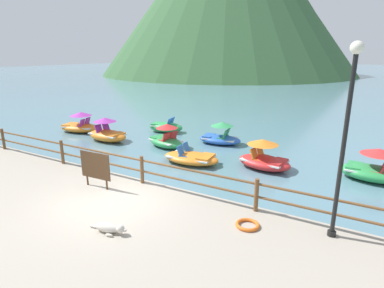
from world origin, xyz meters
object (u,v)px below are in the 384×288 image
at_px(life_ring, 248,225).
at_px(pedal_boat_3, 373,169).
at_px(sign_board, 95,166).
at_px(pedal_boat_0, 107,133).
at_px(pedal_boat_2, 166,127).
at_px(pedal_boat_4, 191,158).
at_px(pedal_boat_6, 264,159).
at_px(lamp_post, 346,127).
at_px(pedal_boat_7, 220,137).
at_px(dog_resting, 109,228).
at_px(pedal_boat_1, 80,125).
at_px(pedal_boat_5, 166,139).

xyz_separation_m(life_ring, pedal_boat_3, (2.67, 6.15, -0.01)).
xyz_separation_m(sign_board, pedal_boat_0, (-4.83, 5.43, -0.70)).
relative_size(pedal_boat_0, pedal_boat_2, 1.10).
height_order(life_ring, pedal_boat_3, pedal_boat_3).
bearing_deg(pedal_boat_4, pedal_boat_6, 17.73).
bearing_deg(lamp_post, pedal_boat_4, 147.90).
bearing_deg(lamp_post, pedal_boat_7, 131.09).
xyz_separation_m(lamp_post, pedal_boat_7, (-6.32, 7.25, -2.69)).
bearing_deg(pedal_boat_7, pedal_boat_3, -13.57).
relative_size(life_ring, pedal_boat_7, 0.26).
bearing_deg(dog_resting, pedal_boat_1, 141.55).
bearing_deg(pedal_boat_3, pedal_boat_2, 167.67).
bearing_deg(life_ring, pedal_boat_3, 66.51).
xyz_separation_m(lamp_post, dog_resting, (-4.74, -2.55, -2.55)).
distance_m(sign_board, life_ring, 5.18).
distance_m(pedal_boat_4, pedal_boat_5, 2.82).
bearing_deg(pedal_boat_6, pedal_boat_3, 11.34).
bearing_deg(pedal_boat_4, pedal_boat_1, 169.56).
relative_size(life_ring, pedal_boat_1, 0.22).
distance_m(pedal_boat_2, pedal_boat_5, 3.17).
bearing_deg(pedal_boat_4, life_ring, -46.61).
distance_m(life_ring, pedal_boat_1, 14.21).
height_order(pedal_boat_4, pedal_boat_5, pedal_boat_5).
bearing_deg(pedal_boat_1, pedal_boat_7, 12.26).
xyz_separation_m(pedal_boat_2, pedal_boat_3, (11.03, -2.41, 0.12)).
xyz_separation_m(lamp_post, sign_board, (-7.04, -0.72, -1.95)).
bearing_deg(sign_board, pedal_boat_3, 38.70).
xyz_separation_m(pedal_boat_0, pedal_boat_7, (5.54, 2.54, -0.04)).
bearing_deg(lamp_post, pedal_boat_6, 123.61).
height_order(pedal_boat_0, pedal_boat_2, pedal_boat_0).
bearing_deg(pedal_boat_3, sign_board, -141.30).
bearing_deg(lamp_post, pedal_boat_5, 147.73).
distance_m(sign_board, pedal_boat_4, 4.72).
xyz_separation_m(pedal_boat_6, pedal_boat_7, (-3.17, 2.50, -0.03)).
height_order(pedal_boat_1, pedal_boat_5, pedal_boat_1).
bearing_deg(sign_board, pedal_boat_4, 78.10).
xyz_separation_m(dog_resting, pedal_boat_5, (-3.72, 7.89, -0.12)).
height_order(lamp_post, pedal_boat_1, lamp_post).
bearing_deg(life_ring, pedal_boat_4, 133.39).
height_order(life_ring, pedal_boat_4, pedal_boat_4).
relative_size(lamp_post, life_ring, 7.34).
bearing_deg(pedal_boat_5, pedal_boat_1, 179.29).
height_order(sign_board, pedal_boat_4, sign_board).
distance_m(dog_resting, pedal_boat_3, 9.79).
bearing_deg(pedal_boat_5, pedal_boat_6, -6.31).
xyz_separation_m(lamp_post, life_ring, (-1.90, -0.61, -2.63)).
relative_size(pedal_boat_1, pedal_boat_5, 1.17).
height_order(life_ring, pedal_boat_2, pedal_boat_2).
height_order(pedal_boat_5, pedal_boat_7, pedal_boat_5).
relative_size(pedal_boat_5, pedal_boat_7, 1.00).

